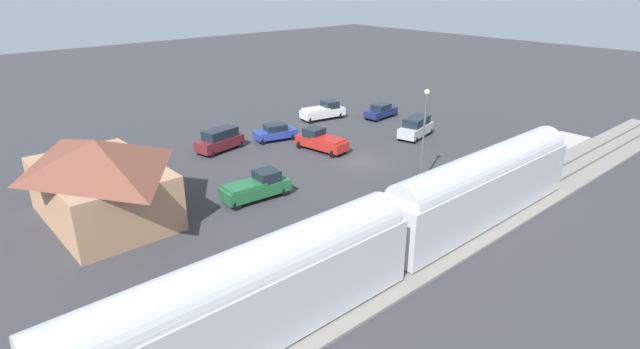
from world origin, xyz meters
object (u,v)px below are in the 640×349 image
sedan_navy (381,111)px  pedestrian_on_platform (427,197)px  pickup_green (257,187)px  sedan_blue (275,132)px  passenger_train (391,228)px  station_building (100,179)px  suv_silver (416,127)px  suv_maroon (220,140)px  pedestrian_waiting_far (508,154)px  pickup_white (323,111)px  pickup_red (321,141)px  light_pole_near_platform (424,127)px

sedan_navy → pedestrian_on_platform: bearing=139.1°
pickup_green → sedan_blue: (11.01, -10.06, -0.15)m
passenger_train → station_building: 20.54m
suv_silver → pickup_green: (-1.82, 21.92, -0.12)m
pickup_green → suv_maroon: size_ratio=1.07×
pedestrian_waiting_far → pickup_white: 23.20m
pedestrian_on_platform → suv_maroon: bearing=9.8°
suv_silver → pickup_white: bearing=12.0°
pickup_green → sedan_navy: bearing=-69.1°
suv_silver → sedan_navy: size_ratio=1.12×
pickup_white → pedestrian_waiting_far: bearing=-176.3°
pedestrian_on_platform → sedan_navy: pedestrian_on_platform is taller
passenger_train → suv_maroon: (25.51, -4.03, -1.71)m
suv_silver → pickup_white: 12.25m
passenger_train → pickup_green: size_ratio=6.87×
pedestrian_waiting_far → pickup_green: 22.87m
pickup_red → sedan_blue: bearing=13.4°
pedestrian_on_platform → pedestrian_waiting_far: bearing=-85.7°
light_pole_near_platform → pedestrian_on_platform: bearing=132.8°
pedestrian_on_platform → light_pole_near_platform: light_pole_near_platform is taller
pedestrian_on_platform → pickup_red: bearing=-13.2°
pickup_green → pickup_white: (13.80, -19.38, 0.00)m
pedestrian_waiting_far → suv_silver: suv_silver is taller
passenger_train → sedan_navy: size_ratio=8.17×
suv_maroon → sedan_navy: suv_maroon is taller
passenger_train → sedan_blue: size_ratio=7.91×
light_pole_near_platform → station_building: bearing=62.6°
pickup_white → pedestrian_on_platform: bearing=154.3°
pedestrian_on_platform → sedan_blue: pedestrian_on_platform is taller
sedan_blue → suv_maroon: (0.91, 6.17, 0.27)m
station_building → pedestrian_waiting_far: (-13.76, -30.90, -1.80)m
pedestrian_on_platform → pedestrian_waiting_far: size_ratio=1.00×
pickup_green → sedan_blue: pickup_green is taller
passenger_train → pedestrian_waiting_far: passenger_train is taller
suv_maroon → sedan_blue: bearing=-98.4°
pedestrian_on_platform → sedan_navy: bearing=-40.9°
suv_silver → suv_maroon: bearing=60.7°
pickup_green → light_pole_near_platform: (-6.79, -11.58, 4.03)m
suv_silver → suv_maroon: (10.10, 18.02, 0.00)m
suv_silver → pedestrian_on_platform: bearing=130.6°
pickup_green → suv_silver: bearing=-85.2°
passenger_train → pickup_red: 22.26m
suv_maroon → pickup_white: bearing=-83.1°
passenger_train → pedestrian_on_platform: bearing=-67.6°
station_building → suv_maroon: 15.94m
sedan_blue → suv_maroon: 6.24m
pickup_green → pickup_red: bearing=-64.9°
suv_silver → pedestrian_waiting_far: bearing=174.6°
passenger_train → pickup_white: size_ratio=6.73×
pickup_red → suv_maroon: suv_maroon is taller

